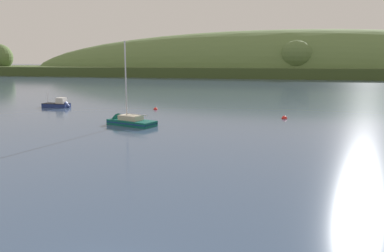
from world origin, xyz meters
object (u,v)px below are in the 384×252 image
(sailboat_midwater_white, at_px, (126,122))
(mooring_buoy_midchannel, at_px, (156,110))
(fishing_boat_moored, at_px, (59,105))
(mooring_buoy_off_fishing_boat, at_px, (284,119))

(sailboat_midwater_white, relative_size, mooring_buoy_midchannel, 14.51)
(mooring_buoy_midchannel, bearing_deg, sailboat_midwater_white, -78.17)
(fishing_boat_moored, bearing_deg, mooring_buoy_midchannel, 3.42)
(fishing_boat_moored, bearing_deg, mooring_buoy_off_fishing_boat, -6.12)
(sailboat_midwater_white, xyz_separation_m, fishing_boat_moored, (-20.60, 11.98, 0.09))
(mooring_buoy_midchannel, height_order, mooring_buoy_off_fishing_boat, mooring_buoy_off_fishing_boat)
(sailboat_midwater_white, distance_m, mooring_buoy_off_fishing_boat, 22.29)
(mooring_buoy_midchannel, xyz_separation_m, mooring_buoy_off_fishing_boat, (21.66, -2.68, -0.00))
(sailboat_midwater_white, xyz_separation_m, mooring_buoy_off_fishing_boat, (18.49, 12.45, -0.28))
(mooring_buoy_midchannel, distance_m, mooring_buoy_off_fishing_boat, 21.82)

